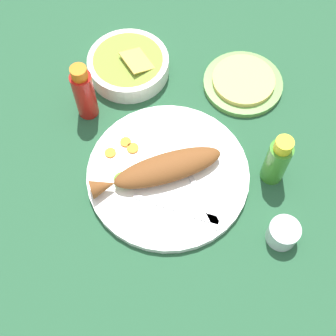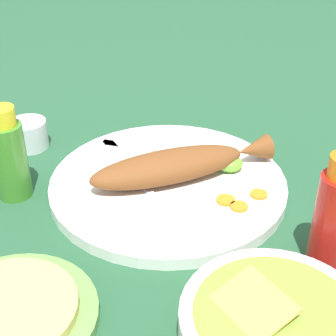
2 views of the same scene
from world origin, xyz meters
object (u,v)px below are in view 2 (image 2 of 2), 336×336
object	(u,v)px
hot_sauce_bottle_red	(334,218)
salt_cup	(29,136)
tortilla_plate	(10,318)
main_plate	(168,184)
hot_sauce_bottle_green	(9,156)
fork_near	(122,159)
guacamole_bowl	(275,328)
fried_fish	(177,165)
fork_far	(148,149)

from	to	relation	value
hot_sauce_bottle_red	salt_cup	world-z (taller)	hot_sauce_bottle_red
tortilla_plate	main_plate	bearing A→B (deg)	-123.16
hot_sauce_bottle_red	hot_sauce_bottle_green	size ratio (longest dim) A/B	1.09
hot_sauce_bottle_red	salt_cup	xyz separation A→B (m)	(0.43, -0.29, -0.05)
fork_near	hot_sauce_bottle_red	distance (m)	0.35
hot_sauce_bottle_red	tortilla_plate	world-z (taller)	hot_sauce_bottle_red
fork_near	hot_sauce_bottle_red	xyz separation A→B (m)	(-0.27, 0.22, 0.05)
main_plate	hot_sauce_bottle_green	bearing A→B (deg)	3.76
main_plate	tortilla_plate	bearing A→B (deg)	56.84
hot_sauce_bottle_green	guacamole_bowl	bearing A→B (deg)	141.32
fried_fish	guacamole_bowl	world-z (taller)	fried_fish
fork_near	tortilla_plate	xyz separation A→B (m)	(0.10, 0.31, -0.01)
hot_sauce_bottle_green	guacamole_bowl	distance (m)	0.43
hot_sauce_bottle_green	tortilla_plate	bearing A→B (deg)	103.34
fried_fish	salt_cup	world-z (taller)	fried_fish
fried_fish	hot_sauce_bottle_green	size ratio (longest dim) A/B	2.02
fork_near	hot_sauce_bottle_red	world-z (taller)	hot_sauce_bottle_red
fried_fish	hot_sauce_bottle_green	bearing A→B (deg)	-16.53
fried_fish	fork_near	world-z (taller)	fried_fish
fork_far	salt_cup	xyz separation A→B (m)	(0.20, -0.04, 0.00)
hot_sauce_bottle_green	tortilla_plate	xyz separation A→B (m)	(-0.06, 0.24, -0.06)
hot_sauce_bottle_red	guacamole_bowl	size ratio (longest dim) A/B	0.79
fork_near	hot_sauce_bottle_red	size ratio (longest dim) A/B	1.11
fried_fish	tortilla_plate	bearing A→B (deg)	33.94
salt_cup	guacamole_bowl	distance (m)	0.54
main_plate	fork_far	xyz separation A→B (m)	(0.03, -0.09, 0.01)
fried_fish	salt_cup	xyz separation A→B (m)	(0.25, -0.12, -0.02)
fried_fish	fork_near	size ratio (longest dim) A/B	1.67
salt_cup	guacamole_bowl	size ratio (longest dim) A/B	0.32
salt_cup	hot_sauce_bottle_green	bearing A→B (deg)	95.03
main_plate	fork_near	size ratio (longest dim) A/B	2.06
salt_cup	tortilla_plate	xyz separation A→B (m)	(-0.07, 0.38, -0.01)
fried_fish	fork_far	world-z (taller)	fried_fish
fork_far	hot_sauce_bottle_green	distance (m)	0.22
fork_far	hot_sauce_bottle_red	size ratio (longest dim) A/B	1.18
guacamole_bowl	tortilla_plate	bearing A→B (deg)	-5.53
fork_near	tortilla_plate	size ratio (longest dim) A/B	0.89
main_plate	guacamole_bowl	world-z (taller)	guacamole_bowl
hot_sauce_bottle_green	guacamole_bowl	size ratio (longest dim) A/B	0.72
fried_fish	salt_cup	distance (m)	0.28
guacamole_bowl	fork_far	bearing A→B (deg)	-68.75
salt_cup	guacamole_bowl	bearing A→B (deg)	130.28
fork_near	salt_cup	size ratio (longest dim) A/B	2.70
main_plate	hot_sauce_bottle_red	xyz separation A→B (m)	(-0.20, 0.16, 0.06)
main_plate	fork_far	distance (m)	0.09
hot_sauce_bottle_green	fork_far	bearing A→B (deg)	-151.97
fork_far	hot_sauce_bottle_red	bearing A→B (deg)	147.44
fried_fish	fork_far	xyz separation A→B (m)	(0.05, -0.08, -0.02)
fork_far	salt_cup	distance (m)	0.21
hot_sauce_bottle_green	salt_cup	distance (m)	0.15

